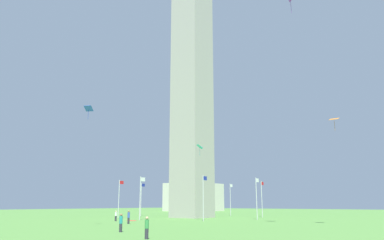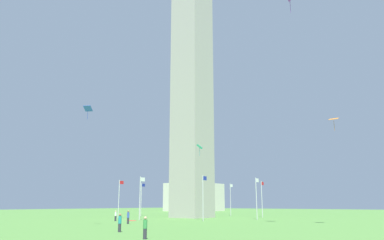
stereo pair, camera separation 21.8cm
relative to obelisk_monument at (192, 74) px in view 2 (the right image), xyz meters
name	(u,v)px [view 2 (the right image)]	position (x,y,z in m)	size (l,w,h in m)	color
ground_plane	(192,218)	(0.00, 0.00, -29.66)	(260.00, 260.00, 0.00)	#548C3D
obelisk_monument	(192,74)	(0.00, 0.00, 0.00)	(6.52, 6.52, 59.31)	#A8A399
flagpole_n	(231,198)	(14.31, 0.00, -25.69)	(1.12, 0.14, 7.17)	silver
flagpole_ne	(185,198)	(10.14, 10.07, -25.69)	(1.12, 0.14, 7.17)	silver
flagpole_e	(141,198)	(0.07, 14.24, -25.69)	(1.12, 0.14, 7.17)	silver
flagpole_se	(119,197)	(-10.00, 10.07, -25.69)	(1.12, 0.14, 7.17)	silver
flagpole_s	(140,196)	(-14.17, 0.00, -25.69)	(1.12, 0.14, 7.17)	silver
flagpole_sw	(203,195)	(-10.00, -10.07, -25.69)	(1.12, 0.14, 7.17)	silver
flagpole_w	(256,196)	(0.07, -14.24, -25.69)	(1.12, 0.14, 7.17)	silver
flagpole_nw	(262,197)	(10.14, -10.07, -25.69)	(1.12, 0.14, 7.17)	silver
person_white_shirt	(116,216)	(-18.91, 0.50, -28.86)	(0.32, 0.32, 1.60)	#2D2D38
person_green_shirt	(145,228)	(-37.38, -24.50, -28.81)	(0.32, 0.32, 1.71)	#2D2D38
person_blue_shirt	(128,217)	(-23.11, -6.98, -28.77)	(0.32, 0.32, 1.78)	#2D2D38
person_teal_shirt	(120,223)	(-33.72, -17.38, -28.79)	(0.32, 0.32, 1.74)	#2D2D38
kite_orange_diamond	(334,119)	(-9.87, -31.37, -16.13)	(1.17, 1.22, 1.83)	orange
kite_cyan_diamond	(200,147)	(-9.92, -9.33, -17.76)	(1.37, 1.41, 1.85)	#33C6D1
kite_blue_diamond	(88,109)	(-31.88, -8.59, -15.59)	(1.20, 1.26, 1.65)	blue
distant_building	(194,197)	(51.66, 39.15, -24.66)	(18.11, 14.87, 9.98)	beige
picnic_blanket_near_first_person	(132,221)	(-16.07, -0.13, -29.65)	(1.80, 1.40, 0.01)	red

